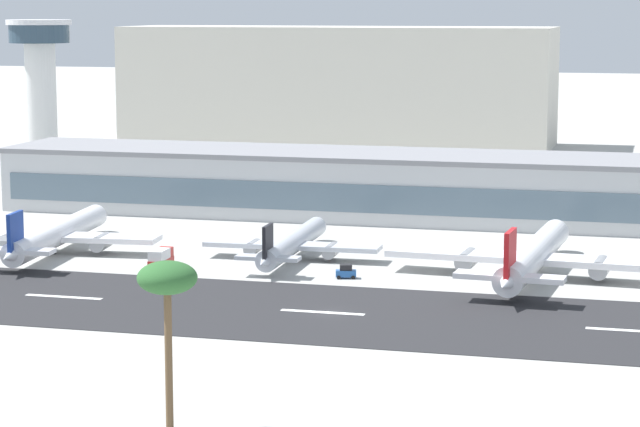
{
  "coord_description": "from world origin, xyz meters",
  "views": [
    {
      "loc": [
        44.54,
        -175.7,
        42.13
      ],
      "look_at": [
        -12.31,
        40.61,
        7.42
      ],
      "focal_mm": 74.96,
      "sensor_mm": 36.0,
      "label": 1
    }
  ],
  "objects": [
    {
      "name": "service_box_truck_0",
      "position": [
        -34.64,
        23.8,
        1.79
      ],
      "size": [
        2.74,
        6.03,
        3.25
      ],
      "rotation": [
        0.0,
        0.0,
        1.58
      ],
      "color": "#B2231E",
      "rests_on": "ground_plane"
    },
    {
      "name": "service_baggage_tug_1",
      "position": [
        -3.67,
        23.72,
        1.05
      ],
      "size": [
        3.49,
        2.52,
        2.2
      ],
      "rotation": [
        0.0,
        0.0,
        3.39
      ],
      "color": "#23569E",
      "rests_on": "ground_plane"
    },
    {
      "name": "runway_centreline_dash_3",
      "position": [
        -40.44,
        -0.27,
        0.09
      ],
      "size": [
        12.0,
        1.2,
        0.01
      ],
      "primitive_type": "cube",
      "color": "white",
      "rests_on": "runway_strip"
    },
    {
      "name": "runway_centreline_dash_4",
      "position": [
        -1.2,
        -0.27,
        0.09
      ],
      "size": [
        12.0,
        1.2,
        0.01
      ],
      "primitive_type": "cube",
      "color": "white",
      "rests_on": "runway_strip"
    },
    {
      "name": "control_tower",
      "position": [
        -99.02,
        111.87,
        24.47
      ],
      "size": [
        15.2,
        15.2,
        39.15
      ],
      "color": "silver",
      "rests_on": "ground_plane"
    },
    {
      "name": "ground_plane",
      "position": [
        0.0,
        0.0,
        0.0
      ],
      "size": [
        1400.0,
        1400.0,
        0.0
      ],
      "primitive_type": "plane",
      "color": "#A8A8A3"
    },
    {
      "name": "airliner_red_tail_gate_2",
      "position": [
        24.51,
        30.63,
        3.4
      ],
      "size": [
        46.85,
        51.24,
        10.69
      ],
      "rotation": [
        0.0,
        0.0,
        1.5
      ],
      "color": "white",
      "rests_on": "ground_plane"
    },
    {
      "name": "airliner_black_tail_gate_1",
      "position": [
        -16.21,
        36.21,
        2.65
      ],
      "size": [
        30.2,
        39.82,
        8.31
      ],
      "rotation": [
        0.0,
        0.0,
        1.6
      ],
      "color": "silver",
      "rests_on": "ground_plane"
    },
    {
      "name": "distant_hotel_block",
      "position": [
        -55.11,
        224.86,
        18.05
      ],
      "size": [
        131.89,
        36.59,
        36.1
      ],
      "primitive_type": "cube",
      "color": "beige",
      "rests_on": "ground_plane"
    },
    {
      "name": "runway_centreline_dash_5",
      "position": [
        40.81,
        -0.27,
        0.09
      ],
      "size": [
        12.0,
        1.2,
        0.01
      ],
      "primitive_type": "cube",
      "color": "white",
      "rests_on": "runway_strip"
    },
    {
      "name": "terminal_building",
      "position": [
        -16.44,
        85.34,
        6.58
      ],
      "size": [
        147.11,
        25.24,
        13.15
      ],
      "color": "#B7BABC",
      "rests_on": "ground_plane"
    },
    {
      "name": "palm_tree_2",
      "position": [
        -3.18,
        -53.89,
        14.96
      ],
      "size": [
        6.05,
        6.05,
        17.17
      ],
      "color": "brown",
      "rests_on": "ground_plane"
    },
    {
      "name": "runway_strip",
      "position": [
        0.0,
        -0.27,
        0.04
      ],
      "size": [
        800.0,
        35.8,
        0.08
      ],
      "primitive_type": "cube",
      "color": "#262628",
      "rests_on": "ground_plane"
    },
    {
      "name": "airliner_navy_tail_gate_0",
      "position": [
        -57.25,
        31.48,
        3.14
      ],
      "size": [
        36.65,
        47.1,
        9.84
      ],
      "rotation": [
        0.0,
        0.0,
        1.67
      ],
      "color": "white",
      "rests_on": "ground_plane"
    }
  ]
}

